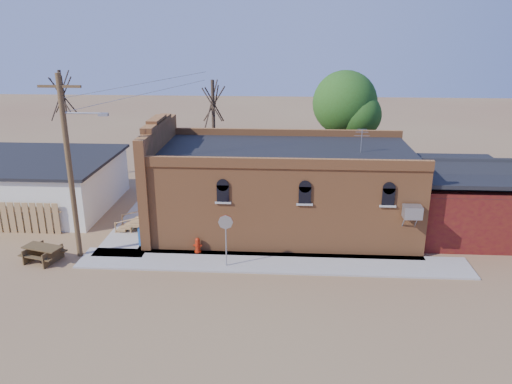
# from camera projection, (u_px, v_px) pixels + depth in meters

# --- Properties ---
(ground) EXTENTS (120.00, 120.00, 0.00)m
(ground) POSITION_uv_depth(u_px,v_px,m) (240.00, 271.00, 23.49)
(ground) COLOR brown
(ground) RESTS_ON ground
(sidewalk_south) EXTENTS (19.00, 2.20, 0.08)m
(sidewalk_south) POSITION_uv_depth(u_px,v_px,m) (273.00, 263.00, 24.24)
(sidewalk_south) COLOR #9E9991
(sidewalk_south) RESTS_ON ground
(sidewalk_west) EXTENTS (2.60, 10.00, 0.08)m
(sidewalk_west) POSITION_uv_depth(u_px,v_px,m) (144.00, 220.00, 29.52)
(sidewalk_west) COLOR #9E9991
(sidewalk_west) RESTS_ON ground
(brick_bar) EXTENTS (16.40, 7.97, 6.30)m
(brick_bar) POSITION_uv_depth(u_px,v_px,m) (278.00, 189.00, 27.84)
(brick_bar) COLOR #B36836
(brick_bar) RESTS_ON ground
(red_shed) EXTENTS (5.40, 6.40, 4.30)m
(red_shed) POSITION_uv_depth(u_px,v_px,m) (458.00, 193.00, 27.30)
(red_shed) COLOR #550E14
(red_shed) RESTS_ON ground
(wood_fence) EXTENTS (5.20, 0.10, 1.80)m
(wood_fence) POSITION_uv_depth(u_px,v_px,m) (16.00, 218.00, 27.54)
(wood_fence) COLOR #9E7947
(wood_fence) RESTS_ON ground
(utility_pole) EXTENTS (3.12, 0.26, 9.00)m
(utility_pole) POSITION_uv_depth(u_px,v_px,m) (70.00, 164.00, 23.57)
(utility_pole) COLOR #48301C
(utility_pole) RESTS_ON ground
(tree_bare_near) EXTENTS (2.80, 2.80, 7.65)m
(tree_bare_near) POSITION_uv_depth(u_px,v_px,m) (213.00, 103.00, 34.05)
(tree_bare_near) COLOR #412F25
(tree_bare_near) RESTS_ON ground
(tree_bare_far) EXTENTS (2.80, 2.80, 8.16)m
(tree_bare_far) POSITION_uv_depth(u_px,v_px,m) (62.00, 93.00, 35.51)
(tree_bare_far) COLOR #412F25
(tree_bare_far) RESTS_ON ground
(tree_leafy) EXTENTS (4.40, 4.40, 8.15)m
(tree_leafy) POSITION_uv_depth(u_px,v_px,m) (345.00, 103.00, 34.01)
(tree_leafy) COLOR #412F25
(tree_leafy) RESTS_ON ground
(fire_hydrant) EXTENTS (0.44, 0.41, 0.78)m
(fire_hydrant) POSITION_uv_depth(u_px,v_px,m) (198.00, 245.00, 25.18)
(fire_hydrant) COLOR #A11E09
(fire_hydrant) RESTS_ON sidewalk_south
(stop_sign) EXTENTS (0.71, 0.11, 2.59)m
(stop_sign) POSITION_uv_depth(u_px,v_px,m) (226.00, 227.00, 23.26)
(stop_sign) COLOR #97979D
(stop_sign) RESTS_ON sidewalk_south
(trash_barrel) EXTENTS (0.63, 0.63, 0.91)m
(trash_barrel) POSITION_uv_depth(u_px,v_px,m) (144.00, 236.00, 26.07)
(trash_barrel) COLOR navy
(trash_barrel) RESTS_ON sidewalk_west
(picnic_table) EXTENTS (2.17, 1.86, 0.77)m
(picnic_table) POSITION_uv_depth(u_px,v_px,m) (43.00, 252.00, 24.37)
(picnic_table) COLOR #4D391E
(picnic_table) RESTS_ON ground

